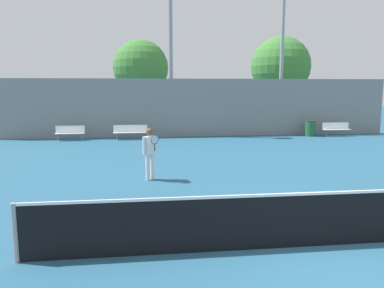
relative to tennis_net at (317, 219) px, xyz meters
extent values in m
plane|color=#285B7A|center=(0.00, 0.00, -0.54)|extent=(100.00, 100.00, 0.00)
cylinder|color=#99999E|center=(-5.43, 0.00, -0.01)|extent=(0.09, 0.09, 1.06)
cube|color=black|center=(0.00, 0.00, -0.03)|extent=(10.77, 0.03, 1.01)
cube|color=white|center=(0.00, 0.00, 0.49)|extent=(10.77, 0.04, 0.05)
cylinder|color=silver|center=(-3.14, 5.54, -0.11)|extent=(0.14, 0.14, 0.85)
cylinder|color=silver|center=(-2.99, 5.64, -0.11)|extent=(0.14, 0.14, 0.85)
cube|color=white|center=(-3.06, 5.59, 0.60)|extent=(0.38, 0.35, 0.58)
cylinder|color=white|center=(-3.24, 5.47, 0.61)|extent=(0.10, 0.10, 0.57)
cylinder|color=white|center=(-2.88, 5.71, 0.61)|extent=(0.10, 0.10, 0.57)
sphere|color=brown|center=(-3.06, 5.59, 1.04)|extent=(0.23, 0.23, 0.23)
cylinder|color=black|center=(-2.90, 5.36, 0.57)|extent=(0.03, 0.03, 0.22)
torus|color=#28519E|center=(-2.90, 5.36, 0.82)|extent=(0.27, 0.20, 0.31)
cylinder|color=silver|center=(-2.90, 5.36, 0.82)|extent=(0.22, 0.15, 0.27)
cube|color=white|center=(8.59, 15.32, -0.13)|extent=(1.70, 0.40, 0.04)
cylinder|color=gray|center=(7.91, 15.32, -0.34)|extent=(0.06, 0.06, 0.39)
cylinder|color=gray|center=(9.27, 15.32, -0.34)|extent=(0.06, 0.06, 0.39)
cube|color=white|center=(8.59, 15.50, 0.09)|extent=(1.70, 0.04, 0.40)
cube|color=white|center=(-7.45, 15.32, -0.13)|extent=(1.61, 0.40, 0.04)
cylinder|color=gray|center=(-8.09, 15.32, -0.34)|extent=(0.06, 0.06, 0.39)
cylinder|color=gray|center=(-6.80, 15.32, -0.34)|extent=(0.06, 0.06, 0.39)
cube|color=white|center=(-7.45, 15.50, 0.09)|extent=(1.61, 0.04, 0.40)
cube|color=white|center=(-4.05, 15.32, -0.13)|extent=(1.95, 0.40, 0.04)
cylinder|color=gray|center=(-4.83, 15.32, -0.34)|extent=(0.06, 0.06, 0.39)
cylinder|color=gray|center=(-3.27, 15.32, -0.34)|extent=(0.06, 0.06, 0.39)
cube|color=white|center=(-4.05, 15.50, 0.09)|extent=(1.95, 0.04, 0.40)
cylinder|color=#939399|center=(5.50, 17.01, 5.34)|extent=(0.23, 0.23, 11.75)
cylinder|color=#939399|center=(-1.59, 16.79, 3.92)|extent=(0.26, 0.26, 8.92)
cylinder|color=#235B33|center=(6.94, 15.53, -0.07)|extent=(0.61, 0.61, 0.94)
cylinder|color=#333338|center=(6.94, 15.53, 0.42)|extent=(0.64, 0.64, 0.04)
cube|color=gray|center=(0.00, 16.37, 1.22)|extent=(24.33, 0.06, 3.52)
cylinder|color=brown|center=(7.53, 22.65, 0.85)|extent=(0.33, 0.33, 2.77)
sphere|color=#428438|center=(7.53, 22.65, 4.10)|extent=(4.68, 4.68, 4.68)
cylinder|color=brown|center=(-3.45, 22.35, 0.87)|extent=(0.34, 0.34, 2.81)
sphere|color=#428438|center=(-3.45, 22.35, 3.92)|extent=(4.12, 4.12, 4.12)
camera|label=1|loc=(-3.19, -6.41, 2.45)|focal=35.00mm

